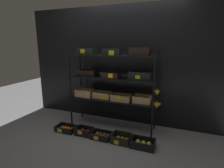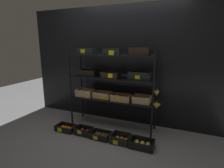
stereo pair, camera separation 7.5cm
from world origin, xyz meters
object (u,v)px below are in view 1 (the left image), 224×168
object	(u,v)px
crate_ground_kiwi	(101,136)
crate_ground_apple_gold	(143,144)
crate_ground_tangerine	(66,129)
display_rack	(113,79)
crate_ground_apple_red	(84,132)
crate_ground_right_tangerine	(121,139)

from	to	relation	value
crate_ground_kiwi	crate_ground_apple_gold	size ratio (longest dim) A/B	0.91
crate_ground_tangerine	crate_ground_apple_gold	bearing A→B (deg)	0.08
display_rack	crate_ground_apple_gold	world-z (taller)	display_rack
crate_ground_tangerine	crate_ground_apple_gold	distance (m)	1.42
display_rack	crate_ground_kiwi	xyz separation A→B (m)	(-0.02, -0.48, -0.90)
crate_ground_apple_red	display_rack	bearing A→B (deg)	53.90
crate_ground_right_tangerine	crate_ground_apple_gold	bearing A→B (deg)	-1.83
crate_ground_tangerine	crate_ground_right_tangerine	xyz separation A→B (m)	(1.06, 0.01, 0.01)
crate_ground_tangerine	crate_ground_apple_red	distance (m)	0.38
crate_ground_right_tangerine	crate_ground_apple_red	bearing A→B (deg)	-179.71
display_rack	crate_ground_apple_gold	bearing A→B (deg)	-35.33
crate_ground_apple_red	crate_ground_right_tangerine	distance (m)	0.69
display_rack	crate_ground_tangerine	distance (m)	1.26
crate_ground_tangerine	crate_ground_kiwi	bearing A→B (deg)	0.64
crate_ground_apple_gold	crate_ground_kiwi	bearing A→B (deg)	179.52
crate_ground_tangerine	crate_ground_right_tangerine	world-z (taller)	crate_ground_right_tangerine
crate_ground_apple_red	crate_ground_kiwi	bearing A→B (deg)	-0.33
crate_ground_kiwi	display_rack	bearing A→B (deg)	87.84
crate_ground_tangerine	crate_ground_kiwi	size ratio (longest dim) A/B	1.06
crate_ground_right_tangerine	display_rack	bearing A→B (deg)	125.04
crate_ground_right_tangerine	crate_ground_kiwi	bearing A→B (deg)	-179.13
crate_ground_tangerine	crate_ground_kiwi	world-z (taller)	crate_ground_tangerine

